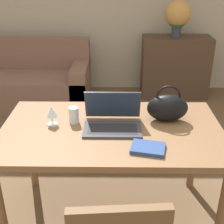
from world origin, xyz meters
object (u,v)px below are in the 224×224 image
at_px(couch, 22,82).
at_px(wine_glass, 52,113).
at_px(drinking_glass, 74,115).
at_px(handbag, 167,107).
at_px(flower_vase, 178,16).
at_px(laptop, 113,118).

bearing_deg(couch, wine_glass, -67.88).
relative_size(drinking_glass, wine_glass, 0.85).
distance_m(handbag, flower_vase, 2.30).
relative_size(laptop, handbag, 1.35).
relative_size(laptop, flower_vase, 0.80).
relative_size(drinking_glass, handbag, 0.40).
height_order(drinking_glass, handbag, handbag).
bearing_deg(laptop, drinking_glass, 170.55).
relative_size(laptop, wine_glass, 2.88).
bearing_deg(flower_vase, drinking_glass, -115.23).
bearing_deg(flower_vase, wine_glass, -117.74).
relative_size(couch, drinking_glass, 16.25).
distance_m(laptop, handbag, 0.38).
xyz_separation_m(drinking_glass, handbag, (0.63, 0.04, 0.04)).
bearing_deg(flower_vase, couch, -173.41).
distance_m(drinking_glass, wine_glass, 0.15).
distance_m(drinking_glass, flower_vase, 2.54).
xyz_separation_m(wine_glass, flower_vase, (1.21, 2.31, 0.27)).
distance_m(couch, laptop, 2.49).
xyz_separation_m(laptop, flower_vase, (0.81, 2.32, 0.30)).
distance_m(couch, handbag, 2.64).
relative_size(couch, flower_vase, 3.83).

